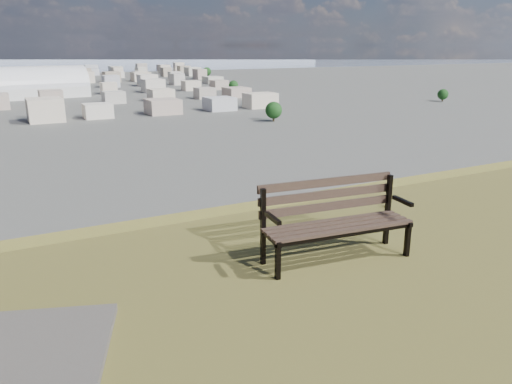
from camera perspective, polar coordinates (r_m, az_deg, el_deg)
park_bench at (r=5.78m, az=8.90°, el=-2.69°), size 1.78×0.74×0.90m
grass_tufts at (r=4.31m, az=20.75°, el=-16.50°), size 12.49×7.38×0.28m
arena at (r=299.89m, az=-23.83°, el=10.81°), size 54.38×28.28×21.98m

